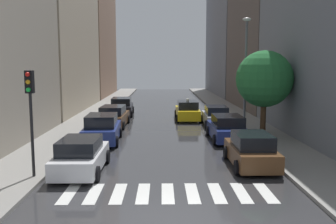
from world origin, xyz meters
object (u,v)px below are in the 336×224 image
object	(u,v)px
parked_car_right_nearest	(251,151)
lamp_post_right	(246,67)
parked_car_left_nearest	(81,156)
parked_car_left_third	(113,117)
parked_car_left_fourth	(122,107)
parked_car_right_third	(216,116)
taxi_midroad	(187,111)
parked_car_left_second	(102,129)
traffic_light_left_corner	(30,100)
parked_car_right_second	(227,128)
street_tree_right	(264,79)

from	to	relation	value
parked_car_right_nearest	lamp_post_right	size ratio (longest dim) A/B	0.53
parked_car_left_nearest	parked_car_left_third	distance (m)	12.07
parked_car_left_third	parked_car_right_nearest	world-z (taller)	parked_car_left_third
parked_car_right_nearest	parked_car_left_fourth	bearing A→B (deg)	23.79
parked_car_left_third	parked_car_left_fourth	world-z (taller)	parked_car_left_fourth
parked_car_right_third	taxi_midroad	xyz separation A→B (m)	(-1.98, 3.18, 0.04)
lamp_post_right	parked_car_left_second	bearing A→B (deg)	-159.99
lamp_post_right	parked_car_left_fourth	bearing A→B (deg)	137.54
parked_car_left_second	parked_car_left_nearest	bearing A→B (deg)	178.58
parked_car_left_nearest	traffic_light_left_corner	size ratio (longest dim) A/B	1.00
parked_car_right_nearest	parked_car_right_third	world-z (taller)	parked_car_right_nearest
lamp_post_right	parked_car_right_second	bearing A→B (deg)	-120.08
parked_car_left_nearest	traffic_light_left_corner	world-z (taller)	traffic_light_left_corner
parked_car_left_second	street_tree_right	xyz separation A→B (m)	(10.13, 1.33, 2.97)
traffic_light_left_corner	parked_car_left_fourth	bearing A→B (deg)	85.63
parked_car_left_second	parked_car_left_fourth	xyz separation A→B (m)	(-0.13, 12.12, -0.03)
parked_car_right_nearest	street_tree_right	xyz separation A→B (m)	(2.40, 6.86, 3.02)
parked_car_left_nearest	traffic_light_left_corner	xyz separation A→B (m)	(-1.71, -1.07, 2.56)
traffic_light_left_corner	lamp_post_right	bearing A→B (deg)	44.37
street_tree_right	lamp_post_right	xyz separation A→B (m)	(-0.75, 2.09, 0.77)
parked_car_right_third	parked_car_left_second	bearing A→B (deg)	128.10
parked_car_right_third	traffic_light_left_corner	world-z (taller)	traffic_light_left_corner
parked_car_left_fourth	street_tree_right	bearing A→B (deg)	-138.52
parked_car_left_nearest	lamp_post_right	xyz separation A→B (m)	(9.29, 9.70, 3.81)
parked_car_left_nearest	street_tree_right	size ratio (longest dim) A/B	0.79
parked_car_left_third	parked_car_right_nearest	bearing A→B (deg)	-143.33
taxi_midroad	traffic_light_left_corner	bearing A→B (deg)	155.55
parked_car_left_fourth	parked_car_right_third	size ratio (longest dim) A/B	1.06
parked_car_left_third	traffic_light_left_corner	bearing A→B (deg)	175.40
parked_car_left_fourth	parked_car_right_nearest	bearing A→B (deg)	-158.08
parked_car_left_third	traffic_light_left_corner	size ratio (longest dim) A/B	1.11
traffic_light_left_corner	lamp_post_right	size ratio (longest dim) A/B	0.56
parked_car_right_third	street_tree_right	world-z (taller)	street_tree_right
parked_car_left_nearest	parked_car_left_fourth	size ratio (longest dim) A/B	0.92
parked_car_left_fourth	lamp_post_right	size ratio (longest dim) A/B	0.60
parked_car_left_nearest	parked_car_left_second	world-z (taller)	parked_car_left_second
parked_car_left_nearest	taxi_midroad	bearing A→B (deg)	-20.30
parked_car_left_second	parked_car_right_nearest	xyz separation A→B (m)	(7.73, -5.53, -0.06)
parked_car_left_third	parked_car_right_second	world-z (taller)	parked_car_left_third
parked_car_left_second	taxi_midroad	size ratio (longest dim) A/B	0.98
parked_car_right_nearest	taxi_midroad	distance (m)	14.81
street_tree_right	lamp_post_right	size ratio (longest dim) A/B	0.71
parked_car_left_fourth	taxi_midroad	world-z (taller)	taxi_midroad
parked_car_left_third	parked_car_left_fourth	bearing A→B (deg)	2.55
parked_car_left_third	parked_car_right_second	xyz separation A→B (m)	(7.74, -5.34, -0.00)
parked_car_right_second	traffic_light_left_corner	bearing A→B (deg)	129.44
parked_car_left_second	taxi_midroad	distance (m)	10.84
parked_car_left_fourth	parked_car_right_second	bearing A→B (deg)	-148.31
parked_car_right_third	street_tree_right	distance (m)	6.03
parked_car_left_second	street_tree_right	world-z (taller)	street_tree_right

